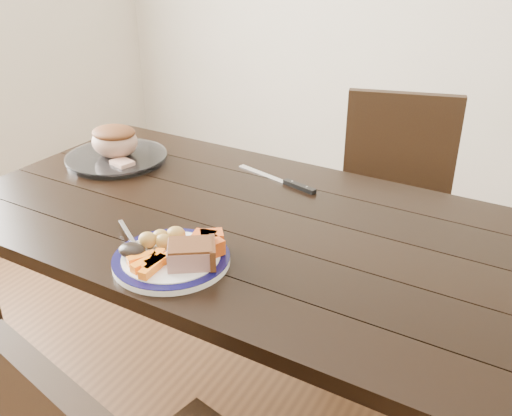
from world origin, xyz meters
The scene contains 15 objects.
ground centered at (0.00, 0.00, 0.00)m, with size 4.00×4.00×0.00m, color #472B16.
dining_table centered at (0.00, 0.00, 0.66)m, with size 1.62×0.94×0.75m.
chair_far centered at (0.26, 0.73, 0.52)m, with size 0.52×0.53×0.93m.
dinner_plate centered at (0.00, -0.29, 0.76)m, with size 0.28×0.28×0.02m, color white.
plate_rim centered at (0.00, -0.29, 0.77)m, with size 0.28×0.28×0.02m, color #0D0B39.
serving_platter centered at (-0.57, 0.15, 0.76)m, with size 0.34×0.34×0.02m, color white.
pork_slice centered at (0.06, -0.30, 0.79)m, with size 0.11×0.08×0.05m, color #A87266.
roasted_potatoes centered at (-0.05, -0.26, 0.79)m, with size 0.10×0.10×0.04m.
carrot_batons centered at (-0.02, -0.35, 0.78)m, with size 0.09×0.11×0.02m.
pumpkin_wedges centered at (0.06, -0.22, 0.79)m, with size 0.10×0.09×0.04m.
dark_mushroom centered at (-0.08, -0.34, 0.79)m, with size 0.07×0.05×0.03m, color black.
fork centered at (-0.15, -0.27, 0.77)m, with size 0.16×0.12×0.00m.
roast_joint centered at (-0.57, 0.15, 0.82)m, with size 0.16×0.14×0.11m, color tan.
cut_slice centered at (-0.49, 0.09, 0.78)m, with size 0.07×0.06×0.02m, color tan.
carving_knife centered at (0.05, 0.26, 0.76)m, with size 0.31×0.11×0.01m.
Camera 1 is at (0.75, -1.22, 1.49)m, focal length 40.00 mm.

